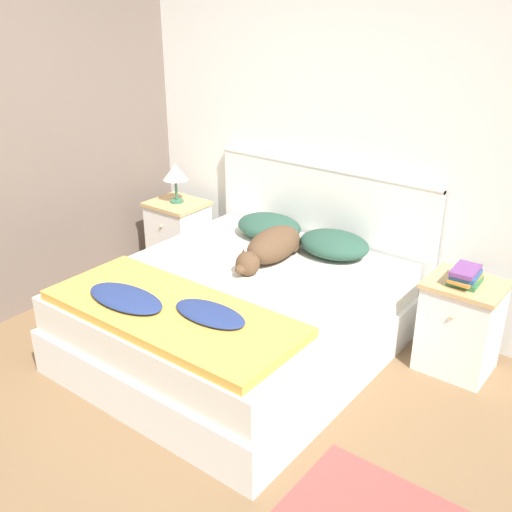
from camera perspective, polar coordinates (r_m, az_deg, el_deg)
ground_plane at (r=3.37m, az=-12.73°, el=-17.28°), size 16.00×16.00×0.00m
wall_back at (r=4.29m, az=8.03°, el=11.47°), size 9.00×0.06×2.55m
wall_side_left at (r=4.65m, az=-18.21°, el=11.51°), size 0.06×3.10×2.55m
bed at (r=3.89m, az=-1.72°, el=-5.84°), size 1.71×1.90×0.52m
headboard at (r=4.48m, az=6.12°, el=2.46°), size 1.79×0.06×1.07m
nightstand_left at (r=5.06m, az=-7.37°, el=1.91°), size 0.45×0.40×0.60m
nightstand_right at (r=3.91m, az=18.84°, el=-6.31°), size 0.45×0.40×0.60m
pillow_left at (r=4.40m, az=1.25°, el=2.84°), size 0.50×0.39×0.16m
pillow_right at (r=4.12m, az=7.45°, el=1.12°), size 0.50×0.39×0.16m
quilt at (r=3.37m, az=-8.25°, el=-5.23°), size 1.52×0.64×0.10m
dog at (r=3.98m, az=1.45°, el=0.86°), size 0.25×0.72×0.23m
book_stack at (r=3.73m, az=19.32°, el=-1.82°), size 0.18×0.23×0.10m
table_lamp at (r=4.88m, az=-7.70°, el=7.80°), size 0.20×0.20×0.32m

